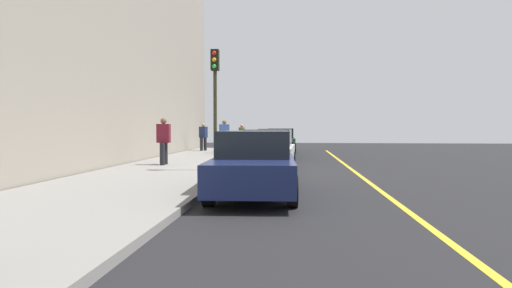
% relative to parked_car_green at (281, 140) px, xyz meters
% --- Properties ---
extents(ground_plane, '(56.00, 56.00, 0.00)m').
position_rel_parked_car_green_xyz_m(ground_plane, '(12.52, -0.14, -0.76)').
color(ground_plane, black).
extents(sidewalk, '(28.00, 4.60, 0.15)m').
position_rel_parked_car_green_xyz_m(sidewalk, '(12.52, -3.44, -0.68)').
color(sidewalk, gray).
rests_on(sidewalk, ground).
extents(lane_stripe_centre, '(28.00, 0.14, 0.01)m').
position_rel_parked_car_green_xyz_m(lane_stripe_centre, '(12.52, 3.06, -0.75)').
color(lane_stripe_centre, gold).
rests_on(lane_stripe_centre, ground).
extents(snow_bank_curb, '(4.81, 0.56, 0.22)m').
position_rel_parked_car_green_xyz_m(snow_bank_curb, '(6.74, -0.84, -0.65)').
color(snow_bank_curb, white).
rests_on(snow_bank_curb, ground).
extents(parked_car_green, '(4.55, 1.98, 1.51)m').
position_rel_parked_car_green_xyz_m(parked_car_green, '(0.00, 0.00, 0.00)').
color(parked_car_green, black).
rests_on(parked_car_green, ground).
extents(parked_car_black, '(4.45, 1.93, 1.51)m').
position_rel_parked_car_green_xyz_m(parked_car_black, '(6.09, -0.09, -0.00)').
color(parked_car_black, black).
rests_on(parked_car_black, ground).
extents(parked_car_white, '(4.40, 1.99, 1.51)m').
position_rel_parked_car_green_xyz_m(parked_car_white, '(12.55, -0.05, -0.00)').
color(parked_car_white, black).
rests_on(parked_car_white, ground).
extents(parked_car_navy, '(4.82, 2.04, 1.51)m').
position_rel_parked_car_green_xyz_m(parked_car_navy, '(18.06, -0.04, 0.00)').
color(parked_car_navy, black).
rests_on(parked_car_navy, ground).
extents(pedestrian_blue_coat, '(0.55, 0.59, 1.85)m').
position_rel_parked_car_green_xyz_m(pedestrian_blue_coat, '(4.29, -3.03, 0.38)').
color(pedestrian_blue_coat, black).
rests_on(pedestrian_blue_coat, sidewalk).
extents(pedestrian_olive_coat, '(0.49, 0.53, 1.64)m').
position_rel_parked_car_green_xyz_m(pedestrian_olive_coat, '(0.51, -2.51, 0.27)').
color(pedestrian_olive_coat, black).
rests_on(pedestrian_olive_coat, sidewalk).
extents(pedestrian_burgundy_coat, '(0.60, 0.50, 1.81)m').
position_rel_parked_car_green_xyz_m(pedestrian_burgundy_coat, '(11.95, -4.13, 0.36)').
color(pedestrian_burgundy_coat, black).
rests_on(pedestrian_burgundy_coat, sidewalk).
extents(pedestrian_navy_coat, '(0.52, 0.54, 1.70)m').
position_rel_parked_car_green_xyz_m(pedestrian_navy_coat, '(2.06, -4.71, 0.30)').
color(pedestrian_navy_coat, black).
rests_on(pedestrian_navy_coat, sidewalk).
extents(traffic_light_pole, '(0.35, 0.26, 4.05)m').
position_rel_parked_car_green_xyz_m(traffic_light_pole, '(13.80, -1.77, 2.15)').
color(traffic_light_pole, '#2D2D19').
rests_on(traffic_light_pole, sidewalk).
extents(rolling_suitcase, '(0.34, 0.22, 0.99)m').
position_rel_parked_car_green_xyz_m(rolling_suitcase, '(1.01, -2.31, -0.29)').
color(rolling_suitcase, '#191E38').
rests_on(rolling_suitcase, sidewalk).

